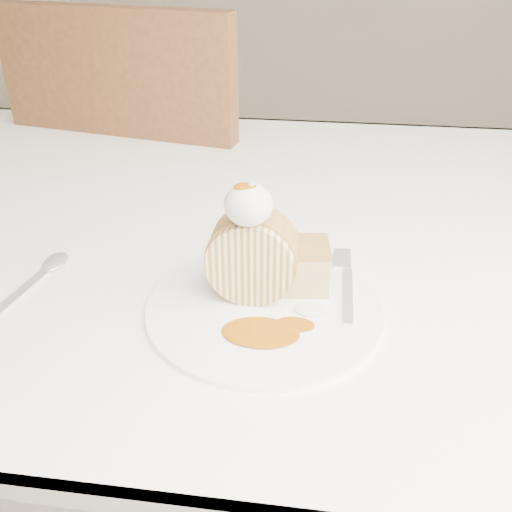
# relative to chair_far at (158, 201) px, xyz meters

# --- Properties ---
(table) EXTENTS (1.40, 0.90, 0.75)m
(table) POSITION_rel_chair_far_xyz_m (0.28, -0.43, 0.10)
(table) COLOR white
(table) RESTS_ON ground
(chair_far) EXTENTS (0.54, 0.54, 0.97)m
(chair_far) POSITION_rel_chair_far_xyz_m (0.00, 0.00, 0.00)
(chair_far) COLOR brown
(chair_far) RESTS_ON ground
(plate) EXTENTS (0.27, 0.27, 0.01)m
(plate) POSITION_rel_chair_far_xyz_m (0.32, -0.65, 0.20)
(plate) COLOR white
(plate) RESTS_ON table
(roulade_slice) EXTENTS (0.09, 0.05, 0.09)m
(roulade_slice) POSITION_rel_chair_far_xyz_m (0.30, -0.63, 0.25)
(roulade_slice) COLOR beige
(roulade_slice) RESTS_ON plate
(cake_chunk) EXTENTS (0.06, 0.06, 0.04)m
(cake_chunk) POSITION_rel_chair_far_xyz_m (0.35, -0.61, 0.22)
(cake_chunk) COLOR #B27F43
(cake_chunk) RESTS_ON plate
(whipped_cream) EXTENTS (0.05, 0.05, 0.04)m
(whipped_cream) POSITION_rel_chair_far_xyz_m (0.30, -0.64, 0.31)
(whipped_cream) COLOR silver
(whipped_cream) RESTS_ON roulade_slice
(caramel_drizzle) EXTENTS (0.02, 0.02, 0.01)m
(caramel_drizzle) POSITION_rel_chair_far_xyz_m (0.30, -0.64, 0.33)
(caramel_drizzle) COLOR #8F4905
(caramel_drizzle) RESTS_ON whipped_cream
(caramel_pool) EXTENTS (0.08, 0.06, 0.00)m
(caramel_pool) POSITION_rel_chair_far_xyz_m (0.32, -0.70, 0.20)
(caramel_pool) COLOR #8F4905
(caramel_pool) RESTS_ON plate
(fork) EXTENTS (0.02, 0.14, 0.00)m
(fork) POSITION_rel_chair_far_xyz_m (0.40, -0.62, 0.20)
(fork) COLOR silver
(fork) RESTS_ON plate
(spoon) EXTENTS (0.05, 0.16, 0.00)m
(spoon) POSITION_rel_chair_far_xyz_m (0.05, -0.67, 0.20)
(spoon) COLOR silver
(spoon) RESTS_ON table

